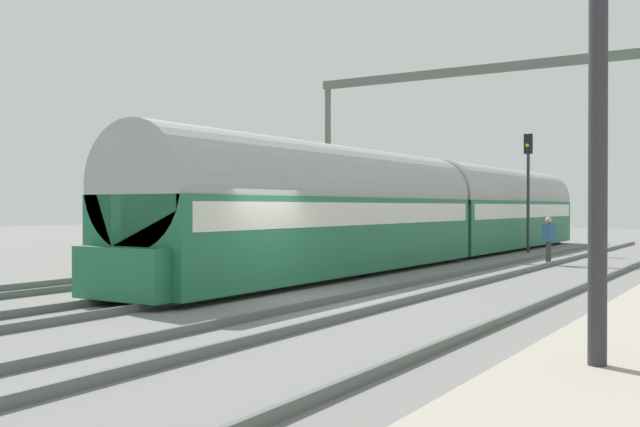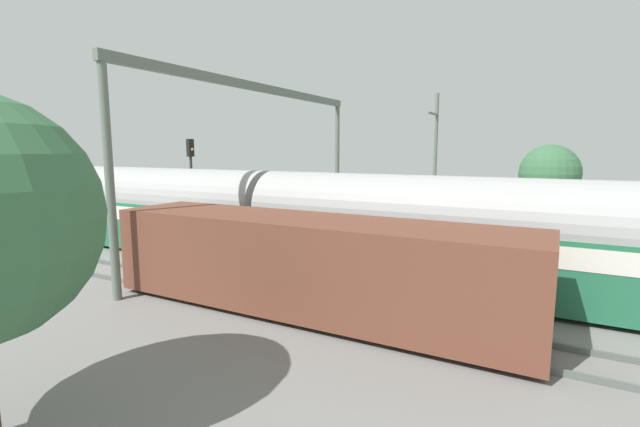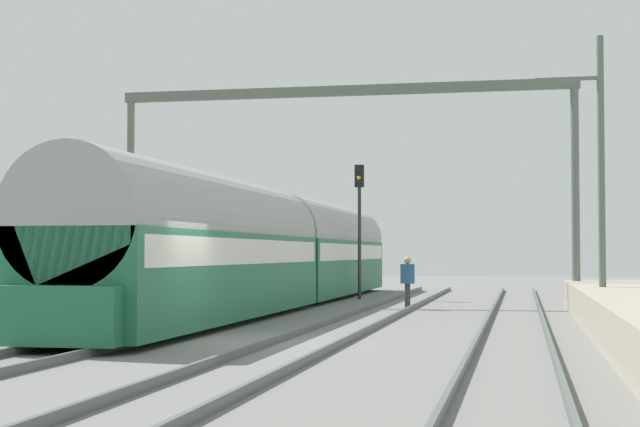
# 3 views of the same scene
# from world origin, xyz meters

# --- Properties ---
(ground) EXTENTS (120.00, 120.00, 0.00)m
(ground) POSITION_xyz_m (0.00, 0.00, 0.00)
(ground) COLOR slate
(track_west) EXTENTS (1.51, 60.00, 0.16)m
(track_west) POSITION_xyz_m (-2.03, 0.00, 0.08)
(track_west) COLOR #565D59
(track_west) RESTS_ON ground
(track_east) EXTENTS (1.51, 60.00, 0.16)m
(track_east) POSITION_xyz_m (2.03, 0.00, 0.08)
(track_east) COLOR #565D59
(track_east) RESTS_ON ground
(track_far_east) EXTENTS (1.52, 60.00, 0.16)m
(track_far_east) POSITION_xyz_m (6.08, 0.00, 0.08)
(track_far_east) COLOR #565D59
(track_far_east) RESTS_ON ground
(passenger_train) EXTENTS (2.93, 32.85, 3.82)m
(passenger_train) POSITION_xyz_m (-2.03, 13.18, 1.97)
(passenger_train) COLOR #236B47
(passenger_train) RESTS_ON ground
(freight_car) EXTENTS (2.80, 13.00, 2.70)m
(freight_car) POSITION_xyz_m (-6.08, 8.97, 1.47)
(freight_car) COLOR brown
(freight_car) RESTS_ON ground
(person_crossing) EXTENTS (0.47, 0.40, 1.73)m
(person_crossing) POSITION_xyz_m (2.59, 12.60, 1.03)
(person_crossing) COLOR #383838
(person_crossing) RESTS_ON ground
(railway_signal_far) EXTENTS (0.36, 0.30, 5.39)m
(railway_signal_far) POSITION_xyz_m (-0.11, 19.41, 3.43)
(railway_signal_far) COLOR #2D2D33
(railway_signal_far) RESTS_ON ground
(catenary_gantry) EXTENTS (16.56, 0.28, 7.86)m
(catenary_gantry) POSITION_xyz_m (0.00, 15.02, 5.91)
(catenary_gantry) COLOR #5C695D
(catenary_gantry) RESTS_ON ground
(catenary_pole_east_mid) EXTENTS (1.90, 0.20, 8.00)m
(catenary_pole_east_mid) POSITION_xyz_m (8.43, 8.95, 4.15)
(catenary_pole_east_mid) COLOR #5C695D
(catenary_pole_east_mid) RESTS_ON ground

